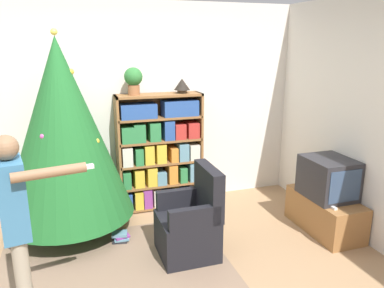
{
  "coord_description": "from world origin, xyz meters",
  "views": [
    {
      "loc": [
        -0.72,
        -2.86,
        2.1
      ],
      "look_at": [
        0.48,
        0.82,
        1.05
      ],
      "focal_mm": 35.0,
      "sensor_mm": 36.0,
      "label": 1
    }
  ],
  "objects_px": {
    "potted_plant": "(133,79)",
    "christmas_tree": "(63,130)",
    "table_lamp": "(182,85)",
    "bookshelf": "(160,153)",
    "armchair": "(191,225)",
    "television": "(328,178)",
    "standing_person": "(17,219)"
  },
  "relations": [
    {
      "from": "armchair",
      "to": "potted_plant",
      "type": "height_order",
      "value": "potted_plant"
    },
    {
      "from": "christmas_tree",
      "to": "table_lamp",
      "type": "height_order",
      "value": "christmas_tree"
    },
    {
      "from": "bookshelf",
      "to": "armchair",
      "type": "bearing_deg",
      "value": -89.18
    },
    {
      "from": "christmas_tree",
      "to": "potted_plant",
      "type": "distance_m",
      "value": 1.03
    },
    {
      "from": "television",
      "to": "christmas_tree",
      "type": "height_order",
      "value": "christmas_tree"
    },
    {
      "from": "armchair",
      "to": "table_lamp",
      "type": "relative_size",
      "value": 4.6
    },
    {
      "from": "christmas_tree",
      "to": "armchair",
      "type": "height_order",
      "value": "christmas_tree"
    },
    {
      "from": "standing_person",
      "to": "table_lamp",
      "type": "relative_size",
      "value": 7.51
    },
    {
      "from": "television",
      "to": "table_lamp",
      "type": "xyz_separation_m",
      "value": [
        -1.33,
        1.24,
        0.95
      ]
    },
    {
      "from": "television",
      "to": "standing_person",
      "type": "xyz_separation_m",
      "value": [
        -3.1,
        -0.56,
        0.24
      ]
    },
    {
      "from": "television",
      "to": "christmas_tree",
      "type": "relative_size",
      "value": 0.25
    },
    {
      "from": "standing_person",
      "to": "potted_plant",
      "type": "xyz_separation_m",
      "value": [
        1.17,
        1.8,
        0.8
      ]
    },
    {
      "from": "bookshelf",
      "to": "television",
      "type": "height_order",
      "value": "bookshelf"
    },
    {
      "from": "television",
      "to": "armchair",
      "type": "bearing_deg",
      "value": 180.0
    },
    {
      "from": "bookshelf",
      "to": "television",
      "type": "xyz_separation_m",
      "value": [
        1.63,
        -1.23,
        -0.1
      ]
    },
    {
      "from": "bookshelf",
      "to": "christmas_tree",
      "type": "bearing_deg",
      "value": -163.33
    },
    {
      "from": "bookshelf",
      "to": "potted_plant",
      "type": "height_order",
      "value": "potted_plant"
    },
    {
      "from": "christmas_tree",
      "to": "potted_plant",
      "type": "height_order",
      "value": "christmas_tree"
    },
    {
      "from": "bookshelf",
      "to": "standing_person",
      "type": "relative_size",
      "value": 0.99
    },
    {
      "from": "standing_person",
      "to": "potted_plant",
      "type": "relative_size",
      "value": 4.57
    },
    {
      "from": "table_lamp",
      "to": "television",
      "type": "bearing_deg",
      "value": -43.04
    },
    {
      "from": "armchair",
      "to": "potted_plant",
      "type": "relative_size",
      "value": 2.8
    },
    {
      "from": "bookshelf",
      "to": "christmas_tree",
      "type": "relative_size",
      "value": 0.66
    },
    {
      "from": "armchair",
      "to": "potted_plant",
      "type": "xyz_separation_m",
      "value": [
        -0.32,
        1.24,
        1.36
      ]
    },
    {
      "from": "television",
      "to": "table_lamp",
      "type": "distance_m",
      "value": 2.05
    },
    {
      "from": "potted_plant",
      "to": "christmas_tree",
      "type": "bearing_deg",
      "value": -157.15
    },
    {
      "from": "bookshelf",
      "to": "potted_plant",
      "type": "distance_m",
      "value": 0.99
    },
    {
      "from": "potted_plant",
      "to": "table_lamp",
      "type": "distance_m",
      "value": 0.61
    },
    {
      "from": "television",
      "to": "potted_plant",
      "type": "xyz_separation_m",
      "value": [
        -1.93,
        1.24,
        1.04
      ]
    },
    {
      "from": "television",
      "to": "armchair",
      "type": "relative_size",
      "value": 0.61
    },
    {
      "from": "television",
      "to": "standing_person",
      "type": "height_order",
      "value": "standing_person"
    },
    {
      "from": "potted_plant",
      "to": "table_lamp",
      "type": "bearing_deg",
      "value": -0.0
    }
  ]
}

